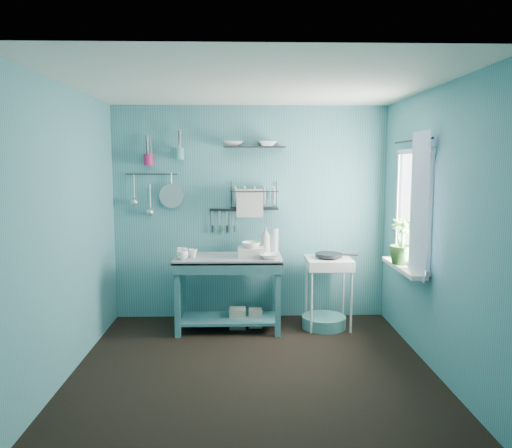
{
  "coord_description": "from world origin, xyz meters",
  "views": [
    {
      "loc": [
        -0.09,
        -4.35,
        1.83
      ],
      "look_at": [
        0.05,
        0.85,
        1.2
      ],
      "focal_mm": 35.0,
      "sensor_mm": 36.0,
      "label": 1
    }
  ],
  "objects_px": {
    "work_counter": "(228,293)",
    "mug_mid": "(193,253)",
    "dish_rack": "(254,195)",
    "storage_tin_small": "(255,318)",
    "floor_basin": "(324,322)",
    "frying_pan": "(329,255)",
    "water_bottle": "(274,240)",
    "utensil_cup_teal": "(179,154)",
    "wash_tub": "(251,252)",
    "soap_bottle": "(266,240)",
    "potted_plant": "(402,241)",
    "utensil_cup_magenta": "(148,160)",
    "mug_left": "(182,255)",
    "hotplate_stand": "(328,293)",
    "mug_right": "(182,252)",
    "storage_tin_large": "(238,318)",
    "colander": "(172,196)"
  },
  "relations": [
    {
      "from": "mug_mid",
      "to": "mug_right",
      "type": "relative_size",
      "value": 0.81
    },
    {
      "from": "mug_mid",
      "to": "dish_rack",
      "type": "distance_m",
      "value": 0.99
    },
    {
      "from": "wash_tub",
      "to": "mug_mid",
      "type": "bearing_deg",
      "value": -176.37
    },
    {
      "from": "wash_tub",
      "to": "frying_pan",
      "type": "bearing_deg",
      "value": 5.28
    },
    {
      "from": "frying_pan",
      "to": "storage_tin_small",
      "type": "distance_m",
      "value": 1.09
    },
    {
      "from": "utensil_cup_magenta",
      "to": "potted_plant",
      "type": "height_order",
      "value": "utensil_cup_magenta"
    },
    {
      "from": "colander",
      "to": "storage_tin_small",
      "type": "bearing_deg",
      "value": -20.04
    },
    {
      "from": "work_counter",
      "to": "floor_basin",
      "type": "distance_m",
      "value": 1.12
    },
    {
      "from": "mug_mid",
      "to": "water_bottle",
      "type": "height_order",
      "value": "water_bottle"
    },
    {
      "from": "storage_tin_small",
      "to": "floor_basin",
      "type": "distance_m",
      "value": 0.77
    },
    {
      "from": "wash_tub",
      "to": "storage_tin_small",
      "type": "height_order",
      "value": "wash_tub"
    },
    {
      "from": "soap_bottle",
      "to": "utensil_cup_teal",
      "type": "distance_m",
      "value": 1.4
    },
    {
      "from": "hotplate_stand",
      "to": "utensil_cup_teal",
      "type": "distance_m",
      "value": 2.31
    },
    {
      "from": "frying_pan",
      "to": "storage_tin_small",
      "type": "xyz_separation_m",
      "value": [
        -0.82,
        0.02,
        -0.72
      ]
    },
    {
      "from": "dish_rack",
      "to": "potted_plant",
      "type": "relative_size",
      "value": 1.2
    },
    {
      "from": "soap_bottle",
      "to": "storage_tin_small",
      "type": "bearing_deg",
      "value": -135.0
    },
    {
      "from": "utensil_cup_magenta",
      "to": "utensil_cup_teal",
      "type": "xyz_separation_m",
      "value": [
        0.35,
        0.0,
        0.07
      ]
    },
    {
      "from": "utensil_cup_magenta",
      "to": "mug_left",
      "type": "bearing_deg",
      "value": -52.28
    },
    {
      "from": "wash_tub",
      "to": "frying_pan",
      "type": "xyz_separation_m",
      "value": [
        0.87,
        0.08,
        -0.05
      ]
    },
    {
      "from": "utensil_cup_teal",
      "to": "storage_tin_small",
      "type": "bearing_deg",
      "value": -20.44
    },
    {
      "from": "hotplate_stand",
      "to": "utensil_cup_teal",
      "type": "bearing_deg",
      "value": 179.93
    },
    {
      "from": "soap_bottle",
      "to": "water_bottle",
      "type": "bearing_deg",
      "value": 11.31
    },
    {
      "from": "storage_tin_large",
      "to": "mug_left",
      "type": "bearing_deg",
      "value": -160.1
    },
    {
      "from": "mug_mid",
      "to": "hotplate_stand",
      "type": "distance_m",
      "value": 1.58
    },
    {
      "from": "work_counter",
      "to": "mug_mid",
      "type": "distance_m",
      "value": 0.6
    },
    {
      "from": "mug_left",
      "to": "water_bottle",
      "type": "xyz_separation_m",
      "value": [
        1.0,
        0.38,
        0.09
      ]
    },
    {
      "from": "water_bottle",
      "to": "utensil_cup_teal",
      "type": "xyz_separation_m",
      "value": [
        -1.08,
        0.18,
        0.98
      ]
    },
    {
      "from": "storage_tin_large",
      "to": "storage_tin_small",
      "type": "height_order",
      "value": "storage_tin_large"
    },
    {
      "from": "mug_right",
      "to": "storage_tin_large",
      "type": "relative_size",
      "value": 0.56
    },
    {
      "from": "dish_rack",
      "to": "storage_tin_small",
      "type": "xyz_separation_m",
      "value": [
        0.01,
        -0.27,
        -1.37
      ]
    },
    {
      "from": "hotplate_stand",
      "to": "floor_basin",
      "type": "relative_size",
      "value": 1.6
    },
    {
      "from": "water_bottle",
      "to": "hotplate_stand",
      "type": "distance_m",
      "value": 0.84
    },
    {
      "from": "wash_tub",
      "to": "soap_bottle",
      "type": "distance_m",
      "value": 0.3
    },
    {
      "from": "mug_left",
      "to": "colander",
      "type": "height_order",
      "value": "colander"
    },
    {
      "from": "soap_bottle",
      "to": "frying_pan",
      "type": "relative_size",
      "value": 1.0
    },
    {
      "from": "water_bottle",
      "to": "dish_rack",
      "type": "height_order",
      "value": "dish_rack"
    },
    {
      "from": "frying_pan",
      "to": "dish_rack",
      "type": "xyz_separation_m",
      "value": [
        -0.82,
        0.29,
        0.64
      ]
    },
    {
      "from": "soap_bottle",
      "to": "potted_plant",
      "type": "height_order",
      "value": "potted_plant"
    },
    {
      "from": "wash_tub",
      "to": "utensil_cup_magenta",
      "type": "height_order",
      "value": "utensil_cup_magenta"
    },
    {
      "from": "frying_pan",
      "to": "dish_rack",
      "type": "bearing_deg",
      "value": 160.52
    },
    {
      "from": "potted_plant",
      "to": "storage_tin_large",
      "type": "xyz_separation_m",
      "value": [
        -1.65,
        0.54,
        -0.95
      ]
    },
    {
      "from": "utensil_cup_magenta",
      "to": "potted_plant",
      "type": "xyz_separation_m",
      "value": [
        2.67,
        -0.89,
        -0.82
      ]
    },
    {
      "from": "water_bottle",
      "to": "work_counter",
      "type": "bearing_deg",
      "value": -157.07
    },
    {
      "from": "work_counter",
      "to": "mug_right",
      "type": "height_order",
      "value": "mug_right"
    },
    {
      "from": "storage_tin_small",
      "to": "floor_basin",
      "type": "bearing_deg",
      "value": -3.51
    },
    {
      "from": "utensil_cup_teal",
      "to": "floor_basin",
      "type": "height_order",
      "value": "utensil_cup_teal"
    },
    {
      "from": "frying_pan",
      "to": "mug_mid",
      "type": "bearing_deg",
      "value": -175.41
    },
    {
      "from": "dish_rack",
      "to": "soap_bottle",
      "type": "bearing_deg",
      "value": -45.71
    },
    {
      "from": "mug_mid",
      "to": "storage_tin_large",
      "type": "relative_size",
      "value": 0.45
    },
    {
      "from": "utensil_cup_magenta",
      "to": "soap_bottle",
      "type": "bearing_deg",
      "value": -8.6
    }
  ]
}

